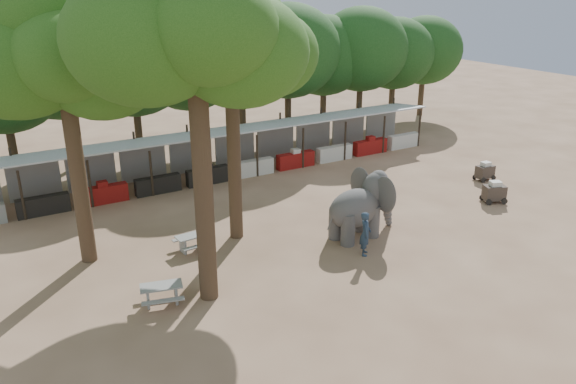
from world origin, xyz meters
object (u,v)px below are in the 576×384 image
yard_tree_center (187,24)px  yard_tree_back (224,33)px  picnic_table_near (162,292)px  elephant (362,205)px  cart_front (494,192)px  picnic_table_far (193,240)px  cart_back (485,171)px  yard_tree_left (55,49)px  handler (365,234)px

yard_tree_center → yard_tree_back: bearing=53.1°
yard_tree_back → picnic_table_near: yard_tree_back is taller
yard_tree_back → elephant: size_ratio=3.09×
elephant → cart_front: (8.07, -0.32, -0.84)m
picnic_table_far → cart_back: 17.20m
yard_tree_back → elephant: yard_tree_back is taller
picnic_table_far → yard_tree_back: bearing=9.3°
yard_tree_left → cart_back: size_ratio=9.98×
cart_back → yard_tree_center: bearing=-167.1°
handler → picnic_table_near: size_ratio=1.09×
yard_tree_left → yard_tree_center: 5.92m
yard_tree_left → yard_tree_center: bearing=-59.0°
yard_tree_left → yard_tree_back: 6.09m
elephant → cart_back: bearing=6.8°
yard_tree_left → cart_back: 22.62m
yard_tree_center → cart_back: bearing=10.7°
yard_tree_center → elephant: bearing=8.5°
picnic_table_far → picnic_table_near: bearing=-130.5°
elephant → picnic_table_near: (-9.31, -0.96, -0.93)m
yard_tree_back → handler: 9.60m
cart_front → picnic_table_far: bearing=-167.9°
handler → cart_back: size_ratio=1.67×
yard_tree_left → picnic_table_near: size_ratio=6.54×
cart_back → yard_tree_left: bearing=178.0°
yard_tree_left → handler: bearing=-28.6°
elephant → yard_tree_back: bearing=144.6°
elephant → yard_tree_center: bearing=-176.9°
cart_front → yard_tree_left: bearing=-170.1°
yard_tree_center → cart_back: 20.47m
yard_tree_center → handler: yard_tree_center is taller
elephant → picnic_table_near: 9.41m
yard_tree_center → elephant: size_ratio=3.27×
elephant → picnic_table_far: (-6.86, 2.35, -0.95)m
yard_tree_left → cart_front: size_ratio=8.24×
picnic_table_far → elephant: bearing=-22.9°
cart_back → cart_front: bearing=-129.2°
elephant → cart_back: elephant is taller
yard_tree_left → yard_tree_center: size_ratio=0.92×
yard_tree_center → cart_front: size_ratio=9.00×
elephant → picnic_table_far: 7.32m
handler → cart_front: bearing=-45.0°
yard_tree_center → picnic_table_near: 8.86m
yard_tree_center → handler: size_ratio=6.54×
yard_tree_back → cart_front: bearing=-13.6°
picnic_table_near → cart_back: cart_back is taller
elephant → cart_front: 8.12m
picnic_table_near → picnic_table_far: (2.45, 3.31, -0.02)m
yard_tree_left → elephant: yard_tree_left is taller
picnic_table_near → cart_front: bearing=16.5°
yard_tree_center → cart_back: yard_tree_center is taller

